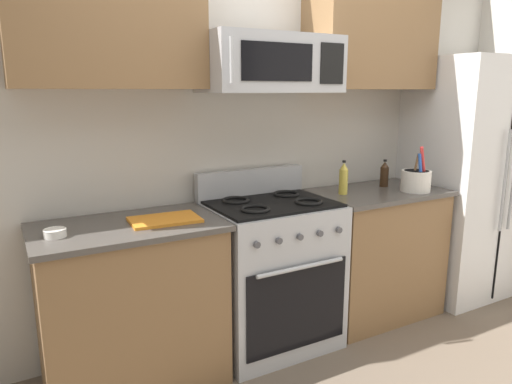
# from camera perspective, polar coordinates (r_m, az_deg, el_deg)

# --- Properties ---
(wall_back) EXTENTS (8.00, 0.10, 2.60)m
(wall_back) POSITION_cam_1_polar(r_m,az_deg,el_deg) (3.08, -1.54, 6.93)
(wall_back) COLOR beige
(wall_back) RESTS_ON ground
(counter_left) EXTENTS (0.96, 0.59, 0.91)m
(counter_left) POSITION_cam_1_polar(r_m,az_deg,el_deg) (2.67, -14.85, -13.22)
(counter_left) COLOR olive
(counter_left) RESTS_ON ground
(range_oven) EXTENTS (0.76, 0.63, 1.09)m
(range_oven) POSITION_cam_1_polar(r_m,az_deg,el_deg) (2.97, 1.85, -9.76)
(range_oven) COLOR #B2B5BA
(range_oven) RESTS_ON ground
(counter_right) EXTENTS (0.93, 0.59, 0.91)m
(counter_right) POSITION_cam_1_polar(r_m,az_deg,el_deg) (3.46, 14.20, -7.16)
(counter_right) COLOR olive
(counter_right) RESTS_ON ground
(refrigerator) EXTENTS (0.81, 0.70, 1.83)m
(refrigerator) POSITION_cam_1_polar(r_m,az_deg,el_deg) (3.99, 24.08, 1.48)
(refrigerator) COLOR silver
(refrigerator) RESTS_ON ground
(microwave) EXTENTS (0.80, 0.44, 0.32)m
(microwave) POSITION_cam_1_polar(r_m,az_deg,el_deg) (2.78, 1.75, 15.32)
(microwave) COLOR #B2B5BA
(upper_cabinets_left) EXTENTS (0.95, 0.34, 0.73)m
(upper_cabinets_left) POSITION_cam_1_polar(r_m,az_deg,el_deg) (2.59, -17.75, 20.00)
(upper_cabinets_left) COLOR olive
(upper_cabinets_right) EXTENTS (0.92, 0.34, 0.73)m
(upper_cabinets_right) POSITION_cam_1_polar(r_m,az_deg,el_deg) (3.40, 13.90, 18.21)
(upper_cabinets_right) COLOR olive
(utensil_crock) EXTENTS (0.20, 0.20, 0.32)m
(utensil_crock) POSITION_cam_1_polar(r_m,az_deg,el_deg) (3.38, 18.91, 1.40)
(utensil_crock) COLOR white
(utensil_crock) RESTS_ON counter_right
(cutting_board) EXTENTS (0.37, 0.26, 0.02)m
(cutting_board) POSITION_cam_1_polar(r_m,az_deg,el_deg) (2.53, -11.06, -3.32)
(cutting_board) COLOR orange
(cutting_board) RESTS_ON counter_left
(bottle_oil) EXTENTS (0.06, 0.06, 0.23)m
(bottle_oil) POSITION_cam_1_polar(r_m,az_deg,el_deg) (3.16, 10.60, 1.60)
(bottle_oil) COLOR gold
(bottle_oil) RESTS_ON counter_right
(bottle_soy) EXTENTS (0.06, 0.06, 0.20)m
(bottle_soy) POSITION_cam_1_polar(r_m,az_deg,el_deg) (3.48, 15.36, 2.10)
(bottle_soy) COLOR #382314
(bottle_soy) RESTS_ON counter_right
(prep_bowl) EXTENTS (0.11, 0.11, 0.04)m
(prep_bowl) POSITION_cam_1_polar(r_m,az_deg,el_deg) (2.41, -23.29, -4.57)
(prep_bowl) COLOR white
(prep_bowl) RESTS_ON counter_left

